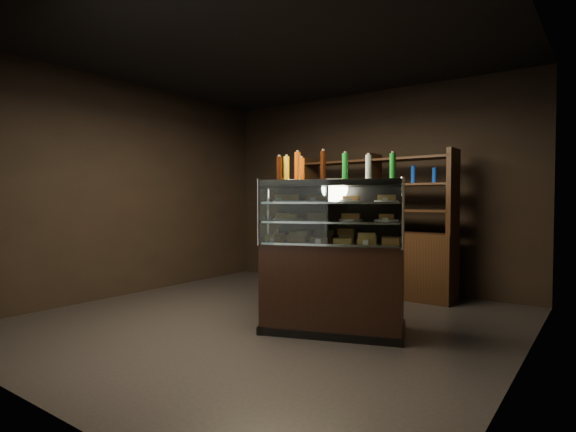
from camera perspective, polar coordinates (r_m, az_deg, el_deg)
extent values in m
plane|color=black|center=(5.12, -2.55, -13.16)|extent=(5.00, 5.00, 0.00)
cube|color=black|center=(7.07, 10.11, 3.29)|extent=(5.00, 0.02, 3.00)
cube|color=black|center=(3.36, -30.15, 4.50)|extent=(5.00, 0.02, 3.00)
cube|color=black|center=(3.92, 27.56, 4.15)|extent=(0.02, 5.00, 3.00)
cube|color=black|center=(6.78, -19.42, 3.26)|extent=(0.02, 5.00, 3.00)
cube|color=black|center=(5.21, -2.60, 20.61)|extent=(5.00, 5.00, 0.02)
cube|color=black|center=(4.66, 5.79, -8.98)|extent=(1.53, 1.12, 0.90)
cube|color=black|center=(4.76, 5.78, -13.84)|extent=(1.58, 1.15, 0.08)
cube|color=black|center=(4.58, 5.84, 4.12)|extent=(1.53, 1.12, 0.06)
cube|color=silver|center=(4.60, 5.81, -3.33)|extent=(1.46, 1.05, 0.02)
cube|color=silver|center=(4.58, 5.82, -0.69)|extent=(1.46, 1.05, 0.02)
cube|color=silver|center=(4.58, 5.83, 1.70)|extent=(1.46, 1.05, 0.02)
cube|color=white|center=(4.23, 5.00, 0.39)|extent=(1.30, 0.48, 0.64)
cylinder|color=silver|center=(4.17, 14.37, 0.31)|extent=(0.03, 0.03, 0.66)
cylinder|color=silver|center=(4.42, -3.79, 0.46)|extent=(0.03, 0.03, 0.66)
cube|color=black|center=(5.17, 0.81, -7.89)|extent=(1.34, 1.53, 0.90)
cube|color=black|center=(5.25, 0.80, -12.30)|extent=(1.38, 1.57, 0.08)
cube|color=black|center=(5.09, 0.81, 3.91)|extent=(1.34, 1.53, 0.06)
cube|color=silver|center=(5.11, 0.81, -2.79)|extent=(1.27, 1.45, 0.02)
cube|color=silver|center=(5.09, 0.81, -0.41)|extent=(1.27, 1.45, 0.02)
cube|color=silver|center=(5.09, 0.81, 1.74)|extent=(1.27, 1.45, 0.02)
cube|color=white|center=(5.11, -3.17, 0.67)|extent=(0.78, 1.15, 0.64)
cylinder|color=silver|center=(4.42, -3.79, 0.46)|extent=(0.03, 0.03, 0.66)
cylinder|color=silver|center=(5.79, -2.50, 0.83)|extent=(0.03, 0.03, 0.66)
cube|color=#DCA04F|center=(4.69, -1.24, -2.74)|extent=(0.20, 0.15, 0.06)
cube|color=#DCA04F|center=(4.63, 1.50, -2.81)|extent=(0.20, 0.15, 0.06)
cube|color=#DCA04F|center=(4.58, 4.31, -2.87)|extent=(0.20, 0.15, 0.06)
cube|color=#DCA04F|center=(4.54, 7.18, -2.92)|extent=(0.20, 0.15, 0.06)
cube|color=#DCA04F|center=(4.51, 10.09, -2.97)|extent=(0.20, 0.15, 0.06)
cube|color=#DCA04F|center=(4.49, 13.04, -3.01)|extent=(0.20, 0.15, 0.06)
cylinder|color=white|center=(4.70, -0.48, -0.40)|extent=(0.24, 0.24, 0.02)
cube|color=#DCA04F|center=(4.70, -0.48, 0.02)|extent=(0.19, 0.14, 0.05)
cylinder|color=white|center=(4.61, 3.69, -0.45)|extent=(0.24, 0.24, 0.02)
cube|color=#DCA04F|center=(4.61, 3.69, -0.02)|extent=(0.19, 0.14, 0.05)
cylinder|color=white|center=(4.55, 7.99, -0.49)|extent=(0.24, 0.24, 0.02)
cube|color=#DCA04F|center=(4.55, 7.99, -0.06)|extent=(0.19, 0.14, 0.05)
cylinder|color=white|center=(4.52, 12.38, -0.54)|extent=(0.24, 0.24, 0.02)
cube|color=#DCA04F|center=(4.52, 12.38, -0.10)|extent=(0.19, 0.14, 0.05)
cylinder|color=white|center=(4.70, -0.48, 1.93)|extent=(0.24, 0.24, 0.02)
cube|color=#DCA04F|center=(4.70, -0.48, 2.35)|extent=(0.19, 0.14, 0.05)
cylinder|color=white|center=(4.61, 3.69, 1.92)|extent=(0.24, 0.24, 0.02)
cube|color=#DCA04F|center=(4.61, 3.70, 2.35)|extent=(0.19, 0.14, 0.05)
cylinder|color=white|center=(4.55, 8.00, 1.91)|extent=(0.24, 0.24, 0.02)
cube|color=#DCA04F|center=(4.55, 8.00, 2.34)|extent=(0.19, 0.14, 0.05)
cylinder|color=white|center=(4.52, 12.40, 1.88)|extent=(0.24, 0.24, 0.02)
cube|color=#DCA04F|center=(4.52, 12.40, 2.32)|extent=(0.19, 0.14, 0.05)
cube|color=#DCA04F|center=(5.68, 0.54, -1.92)|extent=(0.18, 0.20, 0.06)
cube|color=#DCA04F|center=(5.45, 0.50, -2.08)|extent=(0.18, 0.20, 0.06)
cube|color=#DCA04F|center=(5.22, 0.45, -2.27)|extent=(0.18, 0.20, 0.06)
cube|color=#DCA04F|center=(4.99, 0.39, -2.46)|extent=(0.18, 0.20, 0.06)
cube|color=#DCA04F|center=(4.76, 0.33, -2.68)|extent=(0.18, 0.20, 0.06)
cube|color=#DCA04F|center=(4.53, 0.27, -2.92)|extent=(0.18, 0.20, 0.06)
cylinder|color=white|center=(5.62, 0.89, -0.01)|extent=(0.24, 0.24, 0.02)
cube|color=#DCA04F|center=(5.61, 0.89, 0.34)|extent=(0.16, 0.19, 0.05)
cylinder|color=white|center=(5.27, 0.84, -0.14)|extent=(0.24, 0.24, 0.02)
cube|color=#DCA04F|center=(5.27, 0.84, 0.23)|extent=(0.16, 0.19, 0.05)
cylinder|color=white|center=(4.92, 0.78, -0.29)|extent=(0.24, 0.24, 0.02)
cube|color=#DCA04F|center=(4.92, 0.78, 0.11)|extent=(0.16, 0.19, 0.05)
cylinder|color=white|center=(4.57, 0.72, -0.47)|extent=(0.24, 0.24, 0.02)
cube|color=#DCA04F|center=(4.57, 0.72, -0.03)|extent=(0.16, 0.19, 0.05)
cylinder|color=white|center=(5.61, 0.89, 1.94)|extent=(0.24, 0.24, 0.02)
cube|color=#DCA04F|center=(5.61, 0.89, 2.29)|extent=(0.16, 0.19, 0.05)
cylinder|color=white|center=(5.26, 0.84, 1.94)|extent=(0.24, 0.24, 0.02)
cube|color=#DCA04F|center=(5.26, 0.84, 2.31)|extent=(0.16, 0.19, 0.05)
cylinder|color=white|center=(4.91, 0.78, 1.93)|extent=(0.24, 0.24, 0.02)
cube|color=#DCA04F|center=(4.91, 0.78, 2.33)|extent=(0.16, 0.19, 0.05)
cylinder|color=white|center=(4.56, 0.72, 1.93)|extent=(0.24, 0.24, 0.02)
cube|color=#DCA04F|center=(4.56, 0.72, 2.36)|extent=(0.16, 0.19, 0.05)
cylinder|color=#147223|center=(4.72, -1.12, 6.13)|extent=(0.06, 0.06, 0.28)
cylinder|color=silver|center=(4.74, -1.13, 7.94)|extent=(0.03, 0.03, 0.02)
cylinder|color=silver|center=(4.66, 1.62, 6.18)|extent=(0.06, 0.06, 0.28)
cylinder|color=silver|center=(4.68, 1.62, 8.02)|extent=(0.03, 0.03, 0.02)
cylinder|color=#D8590A|center=(4.61, 4.42, 6.22)|extent=(0.06, 0.06, 0.28)
cylinder|color=silver|center=(4.62, 4.43, 8.08)|extent=(0.03, 0.03, 0.02)
cylinder|color=black|center=(4.57, 7.29, 6.25)|extent=(0.06, 0.06, 0.28)
cylinder|color=silver|center=(4.58, 7.30, 8.12)|extent=(0.03, 0.03, 0.02)
cylinder|color=#B20C0A|center=(4.54, 10.19, 6.26)|extent=(0.06, 0.06, 0.28)
cylinder|color=silver|center=(4.56, 10.21, 8.14)|extent=(0.03, 0.03, 0.02)
cylinder|color=yellow|center=(4.53, 13.13, 6.26)|extent=(0.06, 0.06, 0.28)
cylinder|color=silver|center=(4.54, 13.15, 8.14)|extent=(0.03, 0.03, 0.02)
cylinder|color=#147223|center=(5.68, 0.90, 5.43)|extent=(0.06, 0.06, 0.28)
cylinder|color=silver|center=(5.69, 0.90, 6.94)|extent=(0.03, 0.03, 0.02)
cylinder|color=silver|center=(5.45, 0.86, 5.58)|extent=(0.06, 0.06, 0.28)
cylinder|color=silver|center=(5.46, 0.87, 7.15)|extent=(0.03, 0.03, 0.02)
cylinder|color=#D8590A|center=(5.22, 0.83, 5.74)|extent=(0.06, 0.06, 0.28)
cylinder|color=silver|center=(5.23, 0.83, 7.38)|extent=(0.03, 0.03, 0.02)
cylinder|color=black|center=(4.98, 0.79, 5.91)|extent=(0.06, 0.06, 0.28)
cylinder|color=silver|center=(5.00, 0.79, 7.63)|extent=(0.03, 0.03, 0.02)
cylinder|color=#B20C0A|center=(4.75, 0.75, 6.10)|extent=(0.06, 0.06, 0.28)
cylinder|color=silver|center=(4.77, 0.75, 7.90)|extent=(0.03, 0.03, 0.02)
cylinder|color=yellow|center=(4.52, 0.71, 6.31)|extent=(0.06, 0.06, 0.28)
cylinder|color=silver|center=(4.54, 0.71, 8.20)|extent=(0.03, 0.03, 0.02)
cylinder|color=black|center=(5.37, 8.02, -11.58)|extent=(0.21, 0.21, 0.16)
cone|color=#205B1A|center=(5.31, 8.03, -8.50)|extent=(0.31, 0.31, 0.43)
cone|color=#205B1A|center=(5.29, 8.04, -6.98)|extent=(0.24, 0.24, 0.30)
cube|color=black|center=(6.59, 10.82, -5.78)|extent=(2.30, 0.50, 0.90)
cube|color=black|center=(7.10, 2.84, 2.90)|extent=(0.07, 0.38, 1.10)
cube|color=black|center=(6.53, 10.88, 2.95)|extent=(0.07, 0.38, 1.10)
cube|color=black|center=(6.11, 20.24, 2.93)|extent=(0.07, 0.38, 1.10)
cube|color=black|center=(6.53, 10.86, 0.76)|extent=(2.25, 0.46, 0.03)
cube|color=black|center=(6.53, 10.88, 3.83)|extent=(2.25, 0.46, 0.03)
cube|color=black|center=(6.55, 10.90, 6.89)|extent=(2.25, 0.46, 0.03)
cylinder|color=#147223|center=(6.97, 4.48, 1.89)|extent=(0.06, 0.06, 0.22)
cylinder|color=silver|center=(6.81, 6.52, 1.88)|extent=(0.06, 0.06, 0.22)
cylinder|color=#D8590A|center=(6.67, 8.65, 1.87)|extent=(0.06, 0.06, 0.22)
cylinder|color=black|center=(6.53, 10.87, 1.85)|extent=(0.06, 0.06, 0.22)
cylinder|color=#B20C0A|center=(6.40, 13.18, 1.84)|extent=(0.06, 0.06, 0.22)
cylinder|color=yellow|center=(6.29, 15.58, 1.81)|extent=(0.06, 0.06, 0.22)
cylinder|color=#0F38B2|center=(6.19, 18.07, 1.79)|extent=(0.06, 0.06, 0.22)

